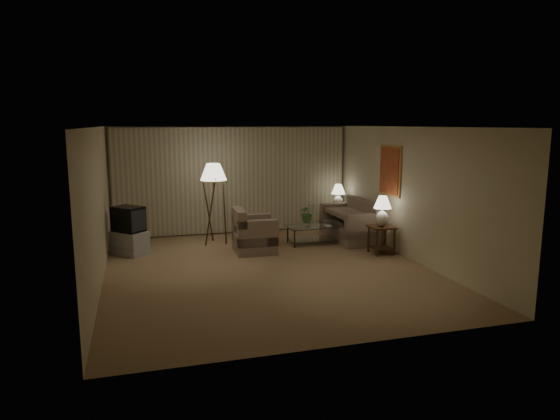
% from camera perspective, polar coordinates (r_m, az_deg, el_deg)
% --- Properties ---
extents(ground, '(7.00, 7.00, 0.00)m').
position_cam_1_polar(ground, '(9.64, -1.42, -6.79)').
color(ground, '#977653').
rests_on(ground, ground).
extents(room_shell, '(6.04, 7.02, 2.72)m').
position_cam_1_polar(room_shell, '(10.76, -3.38, 4.44)').
color(room_shell, beige).
rests_on(room_shell, ground).
extents(sofa, '(1.74, 0.90, 0.77)m').
position_cam_1_polar(sofa, '(12.04, 7.92, -1.63)').
color(sofa, gray).
rests_on(sofa, ground).
extents(armchair, '(0.96, 0.92, 0.76)m').
position_cam_1_polar(armchair, '(10.85, -2.94, -2.84)').
color(armchair, gray).
rests_on(armchair, ground).
extents(side_table_near, '(0.50, 0.50, 0.60)m').
position_cam_1_polar(side_table_near, '(10.91, 11.52, -2.81)').
color(side_table_near, '#331F0E').
rests_on(side_table_near, ground).
extents(side_table_far, '(0.47, 0.39, 0.60)m').
position_cam_1_polar(side_table_far, '(13.06, 6.62, -0.65)').
color(side_table_far, '#331F0E').
rests_on(side_table_far, ground).
extents(table_lamp_near, '(0.38, 0.38, 0.65)m').
position_cam_1_polar(table_lamp_near, '(10.80, 11.63, 0.18)').
color(table_lamp_near, white).
rests_on(table_lamp_near, side_table_near).
extents(table_lamp_far, '(0.36, 0.36, 0.62)m').
position_cam_1_polar(table_lamp_far, '(12.97, 6.67, 1.83)').
color(table_lamp_far, white).
rests_on(table_lamp_far, side_table_far).
extents(coffee_table, '(1.23, 0.67, 0.41)m').
position_cam_1_polar(coffee_table, '(11.62, 3.84, -2.50)').
color(coffee_table, silver).
rests_on(coffee_table, ground).
extents(tv_cabinet, '(1.22, 1.22, 0.50)m').
position_cam_1_polar(tv_cabinet, '(11.14, -16.82, -3.60)').
color(tv_cabinet, '#979799').
rests_on(tv_cabinet, ground).
extents(crt_tv, '(1.07, 1.06, 0.53)m').
position_cam_1_polar(crt_tv, '(11.03, -16.95, -0.99)').
color(crt_tv, black).
rests_on(crt_tv, tv_cabinet).
extents(floor_lamp, '(0.61, 0.61, 1.87)m').
position_cam_1_polar(floor_lamp, '(11.55, -7.54, 0.89)').
color(floor_lamp, '#331F0E').
rests_on(floor_lamp, ground).
extents(ottoman, '(0.63, 0.63, 0.39)m').
position_cam_1_polar(ottoman, '(11.68, -1.57, -2.84)').
color(ottoman, '#9B5134').
rests_on(ottoman, ground).
extents(vase, '(0.15, 0.15, 0.15)m').
position_cam_1_polar(vase, '(11.53, 3.15, -1.52)').
color(vase, white).
rests_on(vase, coffee_table).
extents(flowers, '(0.42, 0.38, 0.43)m').
position_cam_1_polar(flowers, '(11.47, 3.16, -0.10)').
color(flowers, '#467936').
rests_on(flowers, vase).
extents(book, '(0.16, 0.21, 0.02)m').
position_cam_1_polar(book, '(11.59, 5.18, -1.83)').
color(book, olive).
rests_on(book, coffee_table).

